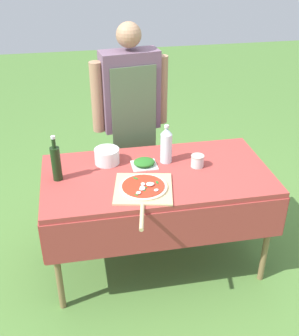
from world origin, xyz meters
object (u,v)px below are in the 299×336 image
(oil_bottle, at_px, (56,163))
(mixing_tub, at_px, (107,156))
(pizza_on_peel, at_px, (143,189))
(herb_container, at_px, (144,163))
(person_cook, at_px, (131,110))
(water_bottle, at_px, (166,145))
(sauce_jar, at_px, (197,162))
(prep_table, at_px, (157,183))

(oil_bottle, xyz_separation_m, mixing_tub, (0.32, 0.15, -0.07))
(pizza_on_peel, bearing_deg, herb_container, 90.40)
(person_cook, relative_size, oil_bottle, 5.20)
(pizza_on_peel, distance_m, mixing_tub, 0.42)
(water_bottle, distance_m, herb_container, 0.19)
(sauce_jar, bearing_deg, person_cook, 119.54)
(person_cook, relative_size, water_bottle, 5.82)
(oil_bottle, distance_m, sauce_jar, 0.91)
(prep_table, height_order, herb_container, herb_container)
(prep_table, xyz_separation_m, oil_bottle, (-0.62, 0.04, 0.20))
(person_cook, distance_m, sauce_jar, 0.72)
(oil_bottle, distance_m, mixing_tub, 0.37)
(water_bottle, xyz_separation_m, herb_container, (-0.15, -0.03, -0.10))
(sauce_jar, bearing_deg, oil_bottle, 179.70)
(person_cook, bearing_deg, sauce_jar, 111.53)
(person_cook, height_order, sauce_jar, person_cook)
(sauce_jar, bearing_deg, mixing_tub, 164.71)
(mixing_tub, height_order, sauce_jar, mixing_tub)
(oil_bottle, bearing_deg, pizza_on_peel, -24.55)
(mixing_tub, bearing_deg, pizza_on_peel, -65.04)
(prep_table, xyz_separation_m, pizza_on_peel, (-0.12, -0.19, 0.09))
(pizza_on_peel, xyz_separation_m, oil_bottle, (-0.50, 0.23, 0.11))
(person_cook, height_order, mixing_tub, person_cook)
(sauce_jar, bearing_deg, water_bottle, 151.93)
(prep_table, relative_size, mixing_tub, 8.89)
(pizza_on_peel, relative_size, sauce_jar, 6.86)
(person_cook, xyz_separation_m, water_bottle, (0.16, -0.51, -0.05))
(herb_container, bearing_deg, water_bottle, 10.41)
(water_bottle, bearing_deg, person_cook, 107.25)
(pizza_on_peel, distance_m, sauce_jar, 0.46)
(herb_container, relative_size, sauce_jar, 1.95)
(pizza_on_peel, xyz_separation_m, herb_container, (0.06, 0.30, 0.01))
(person_cook, height_order, water_bottle, person_cook)
(water_bottle, bearing_deg, pizza_on_peel, -122.97)
(pizza_on_peel, bearing_deg, prep_table, 69.08)
(water_bottle, distance_m, mixing_tub, 0.40)
(prep_table, distance_m, person_cook, 0.70)
(herb_container, xyz_separation_m, mixing_tub, (-0.24, 0.09, 0.03))
(person_cook, distance_m, herb_container, 0.56)
(person_cook, bearing_deg, herb_container, 82.68)
(prep_table, distance_m, pizza_on_peel, 0.25)
(mixing_tub, bearing_deg, oil_bottle, -154.70)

